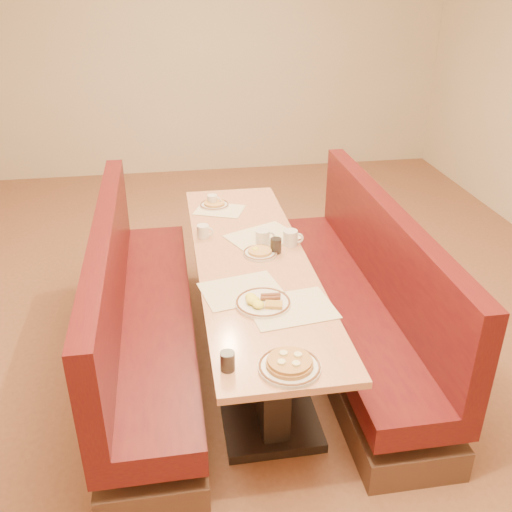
{
  "coord_description": "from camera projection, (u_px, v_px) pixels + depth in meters",
  "views": [
    {
      "loc": [
        -0.49,
        -3.14,
        2.42
      ],
      "look_at": [
        0.0,
        -0.15,
        0.85
      ],
      "focal_mm": 40.0,
      "sensor_mm": 36.0,
      "label": 1
    }
  ],
  "objects": [
    {
      "name": "coffee_mug_b",
      "position": [
        203.0,
        231.0,
        3.86
      ],
      "size": [
        0.11,
        0.08,
        0.09
      ],
      "rotation": [
        0.0,
        0.0,
        -0.33
      ],
      "color": "silver",
      "rests_on": "diner_table"
    },
    {
      "name": "ground",
      "position": [
        253.0,
        355.0,
        3.94
      ],
      "size": [
        8.0,
        8.0,
        0.0
      ],
      "primitive_type": "plane",
      "color": "#9E6647",
      "rests_on": "ground"
    },
    {
      "name": "pancake_plate",
      "position": [
        290.0,
        365.0,
        2.62
      ],
      "size": [
        0.29,
        0.29,
        0.07
      ],
      "rotation": [
        0.0,
        0.0,
        0.01
      ],
      "color": "silver",
      "rests_on": "diner_table"
    },
    {
      "name": "booth_right",
      "position": [
        359.0,
        302.0,
        3.88
      ],
      "size": [
        0.55,
        2.5,
        1.05
      ],
      "color": "#4C3326",
      "rests_on": "ground"
    },
    {
      "name": "booth_left",
      "position": [
        140.0,
        321.0,
        3.67
      ],
      "size": [
        0.55,
        2.5,
        1.05
      ],
      "color": "#4C3326",
      "rests_on": "ground"
    },
    {
      "name": "placemat_near_right",
      "position": [
        291.0,
        308.0,
        3.08
      ],
      "size": [
        0.49,
        0.4,
        0.0
      ],
      "primitive_type": "cube",
      "rotation": [
        0.0,
        0.0,
        0.14
      ],
      "color": "#FFF0C7",
      "rests_on": "diner_table"
    },
    {
      "name": "soda_tumbler_near",
      "position": [
        228.0,
        361.0,
        2.6
      ],
      "size": [
        0.07,
        0.07,
        0.1
      ],
      "color": "black",
      "rests_on": "diner_table"
    },
    {
      "name": "coffee_mug_c",
      "position": [
        263.0,
        237.0,
        3.76
      ],
      "size": [
        0.13,
        0.09,
        0.1
      ],
      "rotation": [
        0.0,
        0.0,
        0.04
      ],
      "color": "silver",
      "rests_on": "diner_table"
    },
    {
      "name": "placemat_far_left",
      "position": [
        220.0,
        210.0,
        4.3
      ],
      "size": [
        0.42,
        0.37,
        0.0
      ],
      "primitive_type": "cube",
      "rotation": [
        0.0,
        0.0,
        -0.38
      ],
      "color": "#FFF0C7",
      "rests_on": "diner_table"
    },
    {
      "name": "diner_table",
      "position": [
        252.0,
        310.0,
        3.77
      ],
      "size": [
        0.7,
        2.5,
        0.75
      ],
      "color": "black",
      "rests_on": "ground"
    },
    {
      "name": "soda_tumbler_mid",
      "position": [
        276.0,
        246.0,
        3.66
      ],
      "size": [
        0.07,
        0.07,
        0.1
      ],
      "color": "black",
      "rests_on": "diner_table"
    },
    {
      "name": "coffee_mug_a",
      "position": [
        291.0,
        238.0,
        3.75
      ],
      "size": [
        0.14,
        0.1,
        0.1
      ],
      "rotation": [
        0.0,
        0.0,
        -0.26
      ],
      "color": "silver",
      "rests_on": "diner_table"
    },
    {
      "name": "extra_plate_far",
      "position": [
        214.0,
        204.0,
        4.36
      ],
      "size": [
        0.22,
        0.22,
        0.05
      ],
      "rotation": [
        0.0,
        0.0,
        -0.14
      ],
      "color": "silver",
      "rests_on": "diner_table"
    },
    {
      "name": "extra_plate_mid",
      "position": [
        260.0,
        252.0,
        3.65
      ],
      "size": [
        0.22,
        0.22,
        0.04
      ],
      "rotation": [
        0.0,
        0.0,
        -0.0
      ],
      "color": "silver",
      "rests_on": "diner_table"
    },
    {
      "name": "coffee_mug_d",
      "position": [
        213.0,
        200.0,
        4.37
      ],
      "size": [
        0.11,
        0.08,
        0.08
      ],
      "rotation": [
        0.0,
        0.0,
        -0.39
      ],
      "color": "silver",
      "rests_on": "diner_table"
    },
    {
      "name": "room_envelope",
      "position": [
        252.0,
        64.0,
        3.05
      ],
      "size": [
        6.04,
        8.04,
        2.82
      ],
      "color": "beige",
      "rests_on": "ground"
    },
    {
      "name": "placemat_far_right",
      "position": [
        263.0,
        237.0,
        3.88
      ],
      "size": [
        0.55,
        0.49,
        0.0
      ],
      "primitive_type": "cube",
      "rotation": [
        0.0,
        0.0,
        0.43
      ],
      "color": "#FFF0C7",
      "rests_on": "diner_table"
    },
    {
      "name": "eggs_plate",
      "position": [
        262.0,
        302.0,
        3.11
      ],
      "size": [
        0.31,
        0.31,
        0.06
      ],
      "rotation": [
        0.0,
        0.0,
        -0.24
      ],
      "color": "silver",
      "rests_on": "diner_table"
    },
    {
      "name": "placemat_near_left",
      "position": [
        242.0,
        290.0,
        3.25
      ],
      "size": [
        0.5,
        0.41,
        0.0
      ],
      "primitive_type": "cube",
      "rotation": [
        0.0,
        0.0,
        0.2
      ],
      "color": "#FFF0C7",
      "rests_on": "diner_table"
    }
  ]
}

